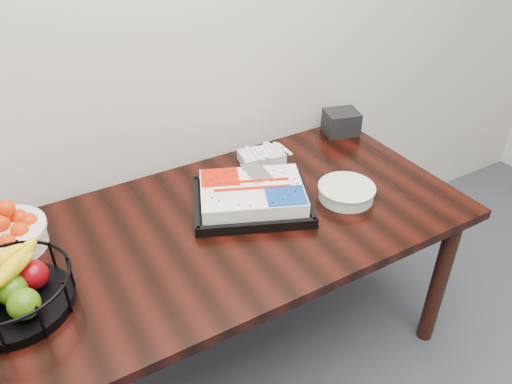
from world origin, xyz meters
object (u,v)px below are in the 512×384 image
plate_stack (346,192)px  tangerine_bowl (4,231)px  fruit_basket (11,290)px  cake_tray (252,196)px  napkin_box (341,122)px  table (229,239)px

plate_stack → tangerine_bowl: bearing=163.6°
fruit_basket → plate_stack: (1.21, -0.04, -0.05)m
cake_tray → fruit_basket: size_ratio=1.55×
tangerine_bowl → fruit_basket: (-0.02, -0.31, 0.00)m
cake_tray → plate_stack: bearing=-22.7°
cake_tray → plate_stack: (0.34, -0.14, -0.01)m
cake_tray → plate_stack: size_ratio=2.44×
tangerine_bowl → fruit_basket: bearing=-94.0°
plate_stack → napkin_box: 0.56m
table → napkin_box: bearing=23.6°
tangerine_bowl → napkin_box: size_ratio=1.76×
cake_tray → napkin_box: napkin_box is taller
table → cake_tray: size_ratio=3.29×
cake_tray → table: bearing=-161.6°
table → fruit_basket: size_ratio=5.11×
fruit_basket → table: bearing=4.6°
table → plate_stack: (0.47, -0.10, 0.11)m
tangerine_bowl → table: bearing=-19.0°
tangerine_bowl → napkin_box: tangerine_bowl is taller
table → plate_stack: 0.50m
tangerine_bowl → plate_stack: tangerine_bowl is taller
tangerine_bowl → napkin_box: 1.52m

